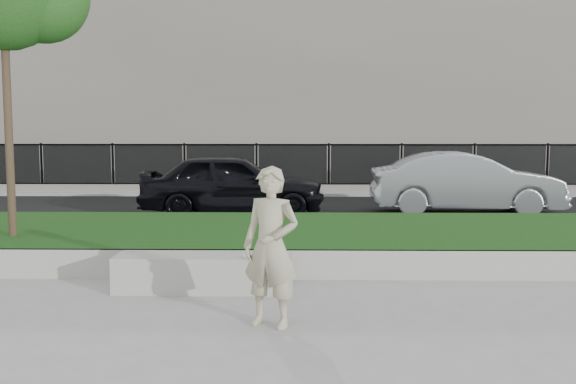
{
  "coord_description": "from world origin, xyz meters",
  "views": [
    {
      "loc": [
        0.7,
        -7.48,
        2.01
      ],
      "look_at": [
        0.55,
        1.2,
        1.17
      ],
      "focal_mm": 40.0,
      "sensor_mm": 36.0,
      "label": 1
    }
  ],
  "objects_px": {
    "stone_bench": "(204,273)",
    "car_silver": "(465,183)",
    "man": "(271,247)",
    "car_dark": "(233,184)",
    "book": "(254,257)"
  },
  "relations": [
    {
      "from": "car_silver",
      "to": "book",
      "type": "bearing_deg",
      "value": 150.82
    },
    {
      "from": "man",
      "to": "car_dark",
      "type": "distance_m",
      "value": 8.44
    },
    {
      "from": "man",
      "to": "book",
      "type": "distance_m",
      "value": 1.35
    },
    {
      "from": "stone_bench",
      "to": "man",
      "type": "height_order",
      "value": "man"
    },
    {
      "from": "book",
      "to": "car_silver",
      "type": "xyz_separation_m",
      "value": [
        4.49,
        7.47,
        0.3
      ]
    },
    {
      "from": "car_silver",
      "to": "car_dark",
      "type": "bearing_deg",
      "value": 95.87
    },
    {
      "from": "car_dark",
      "to": "stone_bench",
      "type": "bearing_deg",
      "value": -179.64
    },
    {
      "from": "stone_bench",
      "to": "book",
      "type": "bearing_deg",
      "value": -14.25
    },
    {
      "from": "car_dark",
      "to": "book",
      "type": "bearing_deg",
      "value": -174.61
    },
    {
      "from": "stone_bench",
      "to": "car_dark",
      "type": "relative_size",
      "value": 0.52
    },
    {
      "from": "man",
      "to": "book",
      "type": "relative_size",
      "value": 6.8
    },
    {
      "from": "stone_bench",
      "to": "car_dark",
      "type": "distance_m",
      "value": 6.95
    },
    {
      "from": "man",
      "to": "car_dark",
      "type": "height_order",
      "value": "man"
    },
    {
      "from": "stone_bench",
      "to": "car_silver",
      "type": "bearing_deg",
      "value": 54.96
    },
    {
      "from": "stone_bench",
      "to": "book",
      "type": "relative_size",
      "value": 9.15
    }
  ]
}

